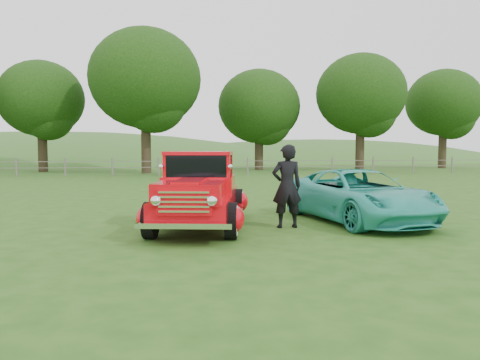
{
  "coord_description": "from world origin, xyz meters",
  "views": [
    {
      "loc": [
        -1.69,
        -9.55,
        1.87
      ],
      "look_at": [
        -0.27,
        1.2,
        1.11
      ],
      "focal_mm": 35.0,
      "sensor_mm": 36.0,
      "label": 1
    }
  ],
  "objects": [
    {
      "name": "tree_mid_east",
      "position": [
        13.0,
        27.0,
        6.17
      ],
      "size": [
        7.2,
        7.2,
        9.44
      ],
      "color": "black",
      "rests_on": "ground"
    },
    {
      "name": "man",
      "position": [
        0.8,
        1.03,
        0.97
      ],
      "size": [
        0.73,
        0.5,
        1.94
      ],
      "primitive_type": "imported",
      "rotation": [
        0.0,
        0.0,
        3.19
      ],
      "color": "black",
      "rests_on": "ground"
    },
    {
      "name": "red_pickup",
      "position": [
        -1.2,
        1.45,
        0.8
      ],
      "size": [
        2.84,
        5.21,
        1.78
      ],
      "rotation": [
        0.0,
        0.0,
        -0.17
      ],
      "color": "black",
      "rests_on": "ground"
    },
    {
      "name": "distant_hills",
      "position": [
        -4.08,
        59.46,
        -4.55
      ],
      "size": [
        116.0,
        60.0,
        18.0
      ],
      "color": "#376123",
      "rests_on": "ground"
    },
    {
      "name": "fence_line",
      "position": [
        0.0,
        22.0,
        0.6
      ],
      "size": [
        48.0,
        0.12,
        1.2
      ],
      "color": "#665F56",
      "rests_on": "ground"
    },
    {
      "name": "tree_near_west",
      "position": [
        -4.0,
        25.0,
        6.8
      ],
      "size": [
        8.0,
        8.0,
        10.42
      ],
      "color": "black",
      "rests_on": "ground"
    },
    {
      "name": "tree_far_east",
      "position": [
        22.0,
        30.0,
        5.86
      ],
      "size": [
        6.6,
        6.6,
        8.86
      ],
      "color": "black",
      "rests_on": "ground"
    },
    {
      "name": "tree_near_east",
      "position": [
        5.0,
        29.0,
        5.25
      ],
      "size": [
        6.8,
        6.8,
        8.33
      ],
      "color": "black",
      "rests_on": "ground"
    },
    {
      "name": "teal_sedan",
      "position": [
        2.81,
        1.66,
        0.66
      ],
      "size": [
        3.07,
        5.09,
        1.32
      ],
      "primitive_type": "imported",
      "rotation": [
        0.0,
        0.0,
        0.2
      ],
      "color": "#2CB09D",
      "rests_on": "ground"
    },
    {
      "name": "tree_mid_west",
      "position": [
        -12.0,
        28.0,
        5.55
      ],
      "size": [
        6.4,
        6.4,
        8.46
      ],
      "color": "black",
      "rests_on": "ground"
    },
    {
      "name": "ground",
      "position": [
        0.0,
        0.0,
        0.0
      ],
      "size": [
        140.0,
        140.0,
        0.0
      ],
      "primitive_type": "plane",
      "color": "#244A13",
      "rests_on": "ground"
    }
  ]
}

